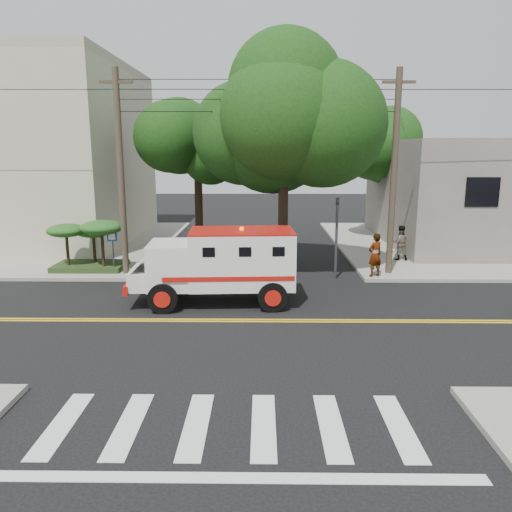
{
  "coord_description": "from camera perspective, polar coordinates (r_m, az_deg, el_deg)",
  "views": [
    {
      "loc": [
        0.56,
        -15.87,
        5.58
      ],
      "look_at": [
        0.32,
        2.9,
        1.6
      ],
      "focal_mm": 35.0,
      "sensor_mm": 36.0,
      "label": 1
    }
  ],
  "objects": [
    {
      "name": "building_left",
      "position": [
        34.8,
        -27.21,
        9.97
      ],
      "size": [
        16.0,
        14.0,
        10.0
      ],
      "primitive_type": "cube",
      "color": "beige",
      "rests_on": "sidewalk_nw"
    },
    {
      "name": "tree_right",
      "position": [
        32.71,
        15.77,
        12.44
      ],
      "size": [
        4.8,
        4.5,
        8.2
      ],
      "color": "black",
      "rests_on": "ground"
    },
    {
      "name": "palm_planter",
      "position": [
        24.2,
        -18.6,
        1.99
      ],
      "size": [
        3.52,
        2.63,
        2.36
      ],
      "color": "#1E3314",
      "rests_on": "sidewalk_nw"
    },
    {
      "name": "armored_truck",
      "position": [
        18.35,
        -4.07,
        -0.7
      ],
      "size": [
        6.16,
        2.73,
        2.75
      ],
      "rotation": [
        0.0,
        0.0,
        0.06
      ],
      "color": "white",
      "rests_on": "ground"
    },
    {
      "name": "traffic_signal",
      "position": [
        21.97,
        9.2,
        3.04
      ],
      "size": [
        0.15,
        0.18,
        3.6
      ],
      "color": "#3F3F42",
      "rests_on": "ground"
    },
    {
      "name": "ground",
      "position": [
        16.83,
        -1.24,
        -7.39
      ],
      "size": [
        100.0,
        100.0,
        0.0
      ],
      "primitive_type": "plane",
      "color": "black",
      "rests_on": "ground"
    },
    {
      "name": "tree_main",
      "position": [
        22.18,
        4.45,
        16.12
      ],
      "size": [
        6.08,
        5.7,
        9.85
      ],
      "color": "black",
      "rests_on": "ground"
    },
    {
      "name": "building_right",
      "position": [
        33.27,
        26.63,
        6.53
      ],
      "size": [
        14.0,
        12.0,
        6.0
      ],
      "primitive_type": "cube",
      "color": "#6B645C",
      "rests_on": "sidewalk_ne"
    },
    {
      "name": "tree_left",
      "position": [
        27.85,
        -6.1,
        12.22
      ],
      "size": [
        4.48,
        4.2,
        7.7
      ],
      "color": "black",
      "rests_on": "ground"
    },
    {
      "name": "pedestrian_b",
      "position": [
        26.13,
        16.15,
        1.46
      ],
      "size": [
        0.9,
        0.73,
        1.76
      ],
      "primitive_type": "imported",
      "rotation": [
        0.0,
        0.0,
        3.07
      ],
      "color": "gray",
      "rests_on": "sidewalk_ne"
    },
    {
      "name": "sidewalk_ne",
      "position": [
        32.57,
        24.12,
        1.19
      ],
      "size": [
        17.0,
        17.0,
        0.15
      ],
      "primitive_type": "cube",
      "color": "gray",
      "rests_on": "ground"
    },
    {
      "name": "pedestrian_a",
      "position": [
        22.39,
        13.45,
        0.11
      ],
      "size": [
        0.83,
        0.73,
        1.91
      ],
      "primitive_type": "imported",
      "rotation": [
        0.0,
        0.0,
        3.62
      ],
      "color": "gray",
      "rests_on": "sidewalk_ne"
    },
    {
      "name": "utility_pole_left",
      "position": [
        22.75,
        -15.18,
        8.84
      ],
      "size": [
        0.28,
        0.28,
        9.0
      ],
      "primitive_type": "cylinder",
      "color": "#382D23",
      "rests_on": "ground"
    },
    {
      "name": "accessibility_sign",
      "position": [
        23.44,
        -16.06,
        1.14
      ],
      "size": [
        0.45,
        0.1,
        2.02
      ],
      "color": "#3F3F42",
      "rests_on": "ground"
    },
    {
      "name": "utility_pole_right",
      "position": [
        22.83,
        15.47,
        8.83
      ],
      "size": [
        0.28,
        0.28,
        9.0
      ],
      "primitive_type": "cylinder",
      "color": "#382D23",
      "rests_on": "ground"
    },
    {
      "name": "sidewalk_nw",
      "position": [
        33.03,
        -24.5,
        1.29
      ],
      "size": [
        17.0,
        17.0,
        0.15
      ],
      "primitive_type": "cube",
      "color": "gray",
      "rests_on": "ground"
    }
  ]
}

